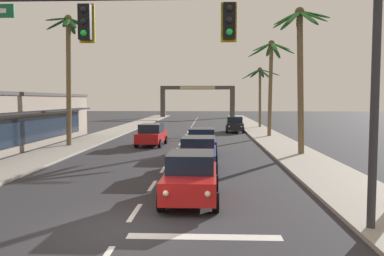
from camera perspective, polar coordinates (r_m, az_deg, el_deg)
The scene contains 15 objects.
ground_plane at distance 11.51m, azimuth -9.58°, elevation -13.87°, with size 220.00×220.00×0.00m, color #2D2D33.
sidewalk_right at distance 31.38m, azimuth 12.53°, elevation -2.36°, with size 3.20×110.00×0.14m, color #9E998E.
sidewalk_left at distance 32.52m, azimuth -15.68°, elevation -2.19°, with size 3.20×110.00×0.14m, color #9E998E.
lane_markings at distance 31.03m, azimuth -1.04°, elevation -2.45°, with size 4.28×88.02×0.01m.
traffic_signal_mast at distance 10.75m, azimuth 5.58°, elevation 11.79°, with size 11.64×0.41×6.87m.
sedan_lead_at_stop_bar at distance 14.12m, azimuth -0.16°, elevation -6.87°, with size 1.99×4.47×1.68m.
sedan_third_in_queue at distance 19.92m, azimuth 0.88°, elevation -3.66°, with size 2.00×4.47×1.68m.
sedan_fifth_in_queue at distance 25.76m, azimuth 1.40°, elevation -1.90°, with size 1.98×4.46×1.68m.
sedan_oncoming_far at distance 30.83m, azimuth -5.75°, elevation -0.93°, with size 2.12×4.52×1.68m.
sedan_parked_nearest_kerb at distance 43.56m, azimuth 6.08°, elevation 0.53°, with size 2.08×4.50×1.68m.
palm_left_second at distance 31.22m, azimuth -17.10°, elevation 9.76°, with size 3.40×3.30×9.69m.
palm_right_second at distance 26.10m, azimuth 15.11°, elevation 10.35°, with size 3.53×3.21×9.20m.
palm_right_third at distance 38.24m, azimuth 11.10°, elevation 8.53°, with size 4.50×4.65×8.98m.
palm_right_farthest at distance 50.45m, azimuth 9.60°, elevation 6.33°, with size 4.77×4.32×7.49m.
town_gateway_arch at distance 78.19m, azimuth 0.79°, elevation 4.44°, with size 14.42×0.90×6.16m.
Camera 1 is at (2.33, -10.71, 3.54)m, focal length 37.57 mm.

